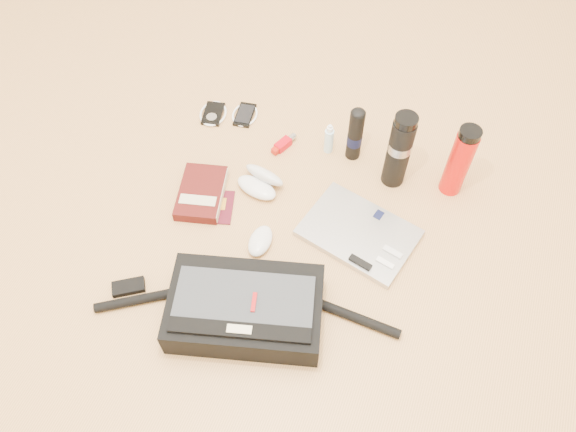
% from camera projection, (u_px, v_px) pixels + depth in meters
% --- Properties ---
extents(ground, '(4.00, 4.00, 0.00)m').
position_uv_depth(ground, '(276.00, 250.00, 1.73)').
color(ground, tan).
rests_on(ground, ground).
extents(messenger_bag, '(0.85, 0.37, 0.12)m').
position_uv_depth(messenger_bag, '(245.00, 308.00, 1.56)').
color(messenger_bag, black).
rests_on(messenger_bag, ground).
extents(laptop, '(0.38, 0.31, 0.03)m').
position_uv_depth(laptop, '(359.00, 233.00, 1.75)').
color(laptop, '#ABABAE').
rests_on(laptop, ground).
extents(book, '(0.19, 0.24, 0.04)m').
position_uv_depth(book, '(202.00, 193.00, 1.83)').
color(book, '#400D0B').
rests_on(book, ground).
extents(passport, '(0.13, 0.16, 0.01)m').
position_uv_depth(passport, '(218.00, 207.00, 1.82)').
color(passport, '#4A0D1A').
rests_on(passport, ground).
extents(mouse, '(0.07, 0.12, 0.04)m').
position_uv_depth(mouse, '(260.00, 241.00, 1.73)').
color(mouse, silver).
rests_on(mouse, ground).
extents(sunglasses_case, '(0.17, 0.15, 0.08)m').
position_uv_depth(sunglasses_case, '(260.00, 181.00, 1.85)').
color(sunglasses_case, silver).
rests_on(sunglasses_case, ground).
extents(ipod, '(0.12, 0.13, 0.01)m').
position_uv_depth(ipod, '(213.00, 114.00, 2.05)').
color(ipod, black).
rests_on(ipod, ground).
extents(phone, '(0.11, 0.12, 0.01)m').
position_uv_depth(phone, '(245.00, 115.00, 2.05)').
color(phone, black).
rests_on(phone, ground).
extents(inhaler, '(0.06, 0.11, 0.03)m').
position_uv_depth(inhaler, '(284.00, 144.00, 1.96)').
color(inhaler, '#B80612').
rests_on(inhaler, ground).
extents(spray_bottle, '(0.04, 0.04, 0.12)m').
position_uv_depth(spray_bottle, '(329.00, 140.00, 1.92)').
color(spray_bottle, '#B8E4F8').
rests_on(spray_bottle, ground).
extents(aerosol_can, '(0.06, 0.06, 0.22)m').
position_uv_depth(aerosol_can, '(355.00, 134.00, 1.86)').
color(aerosol_can, black).
rests_on(aerosol_can, ground).
extents(thermos_black, '(0.08, 0.08, 0.29)m').
position_uv_depth(thermos_black, '(399.00, 150.00, 1.77)').
color(thermos_black, black).
rests_on(thermos_black, ground).
extents(thermos_red, '(0.09, 0.09, 0.28)m').
position_uv_depth(thermos_red, '(459.00, 161.00, 1.76)').
color(thermos_red, red).
rests_on(thermos_red, ground).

